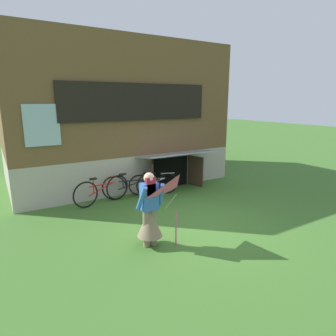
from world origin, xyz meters
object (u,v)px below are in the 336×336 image
person (150,216)px  bicycle_silver (154,184)px  bicycle_black (132,186)px  kite (180,191)px  bicycle_red (102,190)px

person → bicycle_silver: person is taller
bicycle_silver → bicycle_black: size_ratio=0.90×
kite → bicycle_silver: size_ratio=0.98×
bicycle_black → bicycle_red: 0.92m
kite → bicycle_red: 3.57m
bicycle_red → kite: bearing=-93.8°
bicycle_silver → bicycle_black: bicycle_black is taller
person → bicycle_black: bearing=67.6°
person → kite: (0.43, -0.45, 0.57)m
kite → bicycle_black: size_ratio=0.88×
person → bicycle_red: size_ratio=0.88×
person → bicycle_black: size_ratio=0.92×
bicycle_silver → bicycle_red: bearing=-163.1°
kite → bicycle_silver: (1.26, 3.40, -0.88)m
person → bicycle_red: person is taller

